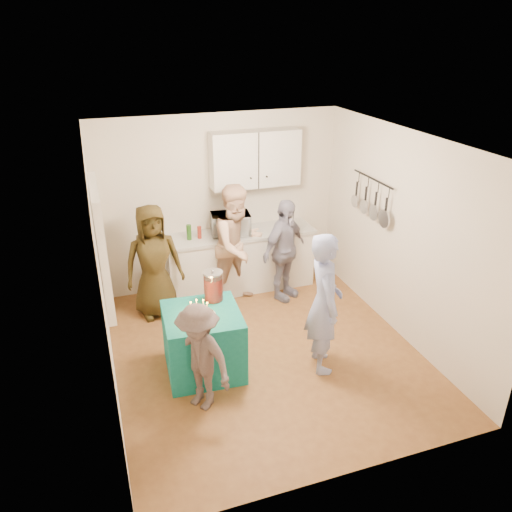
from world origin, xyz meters
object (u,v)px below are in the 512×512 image
object	(u,v)px
woman_back_center	(238,245)
punch_jar	(213,287)
microwave	(230,224)
woman_back_right	(284,250)
counter	(240,262)
child_near_left	(199,358)
woman_back_left	(154,262)
party_table	(203,342)
man_birthday	(324,303)

from	to	relation	value
woman_back_center	punch_jar	bearing A→B (deg)	-143.20
microwave	woman_back_right	bearing A→B (deg)	-29.92
counter	child_near_left	distance (m)	2.66
woman_back_right	woman_back_left	bearing A→B (deg)	144.31
woman_back_right	child_near_left	distance (m)	2.53
microwave	punch_jar	xyz separation A→B (m)	(-0.66, -1.54, -0.13)
counter	woman_back_right	bearing A→B (deg)	-43.97
counter	party_table	bearing A→B (deg)	-118.93
counter	man_birthday	size ratio (longest dim) A/B	1.31
man_birthday	woman_back_left	bearing A→B (deg)	54.59
man_birthday	woman_back_right	bearing A→B (deg)	5.91
punch_jar	child_near_left	bearing A→B (deg)	-114.16
counter	party_table	size ratio (longest dim) A/B	2.59
party_table	punch_jar	size ratio (longest dim) A/B	2.50
microwave	woman_back_left	distance (m)	1.27
microwave	woman_back_center	size ratio (longest dim) A/B	0.31
party_table	woman_back_right	size ratio (longest dim) A/B	0.56
woman_back_center	woman_back_right	xyz separation A→B (m)	(0.65, -0.12, -0.12)
counter	man_birthday	distance (m)	2.23
party_table	child_near_left	world-z (taller)	child_near_left
counter	party_table	xyz separation A→B (m)	(-0.99, -1.80, -0.05)
counter	woman_back_center	xyz separation A→B (m)	(-0.14, -0.37, 0.45)
party_table	woman_back_left	distance (m)	1.53
microwave	punch_jar	world-z (taller)	microwave
man_birthday	child_near_left	xyz separation A→B (m)	(-1.50, -0.22, -0.24)
man_birthday	punch_jar	bearing A→B (deg)	73.18
microwave	woman_back_right	size ratio (longest dim) A/B	0.37
woman_back_center	woman_back_right	distance (m)	0.68
woman_back_center	man_birthday	bearing A→B (deg)	-99.36
woman_back_left	woman_back_center	distance (m)	1.18
woman_back_left	woman_back_right	bearing A→B (deg)	-9.95
woman_back_center	child_near_left	world-z (taller)	woman_back_center
microwave	woman_back_center	world-z (taller)	woman_back_center
woman_back_left	woman_back_right	xyz separation A→B (m)	(1.83, -0.14, -0.04)
microwave	woman_back_left	size ratio (longest dim) A/B	0.35
party_table	woman_back_center	xyz separation A→B (m)	(0.86, 1.42, 0.50)
child_near_left	party_table	bearing A→B (deg)	126.86
counter	woman_back_right	xyz separation A→B (m)	(0.52, -0.50, 0.33)
woman_back_left	microwave	bearing A→B (deg)	11.22
counter	punch_jar	size ratio (longest dim) A/B	6.47
woman_back_right	microwave	bearing A→B (deg)	111.21
party_table	man_birthday	distance (m)	1.45
counter	punch_jar	distance (m)	1.80
microwave	counter	bearing A→B (deg)	7.63
party_table	child_near_left	distance (m)	0.65
counter	woman_back_center	size ratio (longest dim) A/B	1.25
punch_jar	woman_back_center	bearing A→B (deg)	60.88
woman_back_left	woman_back_center	world-z (taller)	woman_back_center
punch_jar	party_table	bearing A→B (deg)	-128.82
counter	woman_back_left	world-z (taller)	woman_back_left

